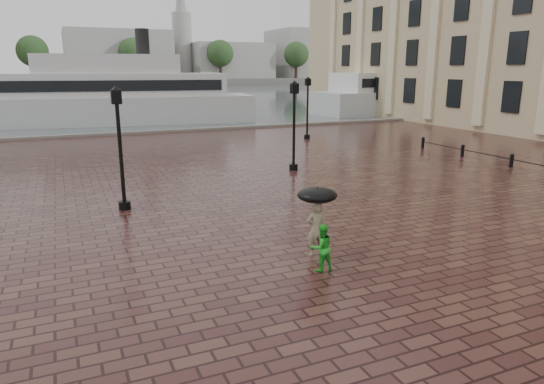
# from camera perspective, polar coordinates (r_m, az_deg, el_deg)

# --- Properties ---
(ground) EXTENTS (300.00, 300.00, 0.00)m
(ground) POSITION_cam_1_polar(r_m,az_deg,el_deg) (12.52, 18.75, -10.69)
(ground) COLOR #351918
(ground) RESTS_ON ground
(harbour_water) EXTENTS (240.00, 240.00, 0.00)m
(harbour_water) POSITION_cam_1_polar(r_m,az_deg,el_deg) (100.68, -19.32, 10.65)
(harbour_water) COLOR #4B555B
(harbour_water) RESTS_ON ground
(quay_edge) EXTENTS (80.00, 0.60, 0.30)m
(quay_edge) POSITION_cam_1_polar(r_m,az_deg,el_deg) (41.33, -12.40, 6.89)
(quay_edge) COLOR slate
(quay_edge) RESTS_ON ground
(far_shore) EXTENTS (300.00, 60.00, 2.00)m
(far_shore) POSITION_cam_1_polar(r_m,az_deg,el_deg) (168.48, -21.30, 12.00)
(far_shore) COLOR #4C4C47
(far_shore) RESTS_ON ground
(distant_skyline) EXTENTS (102.50, 22.00, 33.00)m
(distant_skyline) POSITION_cam_1_polar(r_m,az_deg,el_deg) (167.92, -4.16, 15.80)
(distant_skyline) COLOR gray
(distant_skyline) RESTS_ON ground
(far_trees) EXTENTS (188.00, 8.00, 13.50)m
(far_trees) POSITION_cam_1_polar(r_m,az_deg,el_deg) (146.52, -21.17, 15.11)
(far_trees) COLOR #2D2119
(far_trees) RESTS_ON ground
(street_lamps) EXTENTS (21.44, 14.44, 4.40)m
(street_lamps) POSITION_cam_1_polar(r_m,az_deg,el_deg) (26.67, -9.60, 8.11)
(street_lamps) COLOR black
(street_lamps) RESTS_ON ground
(adult_pedestrian) EXTENTS (0.64, 0.50, 1.56)m
(adult_pedestrian) POSITION_cam_1_polar(r_m,az_deg,el_deg) (13.61, 5.25, -4.37)
(adult_pedestrian) COLOR gray
(adult_pedestrian) RESTS_ON ground
(child_pedestrian) EXTENTS (0.62, 0.48, 1.26)m
(child_pedestrian) POSITION_cam_1_polar(r_m,az_deg,el_deg) (12.69, 5.85, -6.52)
(child_pedestrian) COLOR green
(child_pedestrian) RESTS_ON ground
(ferry_near) EXTENTS (27.18, 9.74, 8.72)m
(ferry_near) POSITION_cam_1_polar(r_m,az_deg,el_deg) (49.19, -18.39, 10.71)
(ferry_near) COLOR #B7B7B7
(ferry_near) RESTS_ON ground
(ferry_far) EXTENTS (26.79, 8.77, 8.63)m
(ferry_far) POSITION_cam_1_polar(r_m,az_deg,el_deg) (62.84, 16.13, 11.49)
(ferry_far) COLOR #B7B7B7
(ferry_far) RESTS_ON ground
(umbrella) EXTENTS (1.10, 1.10, 1.10)m
(umbrella) POSITION_cam_1_polar(r_m,az_deg,el_deg) (13.33, 5.34, -0.37)
(umbrella) COLOR black
(umbrella) RESTS_ON ground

